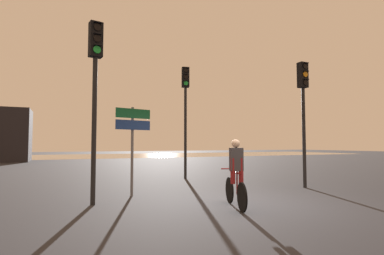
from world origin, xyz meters
The scene contains 7 objects.
ground_plane centered at (0.00, 0.00, 0.00)m, with size 120.00×120.00×0.00m, color #28282D.
water_strip centered at (0.00, 34.24, 0.00)m, with size 80.00×16.00×0.01m, color #9E937F.
traffic_light_center centered at (0.59, 5.90, 3.41)m, with size 0.37×0.39×4.95m.
traffic_light_near_left centered at (-3.73, 1.58, 3.20)m, with size 0.36×0.37×4.62m.
traffic_light_near_right centered at (3.32, 1.68, 3.06)m, with size 0.32×0.34×4.41m.
direction_sign_post centered at (-2.55, 2.45, 1.79)m, with size 1.08×0.29×2.60m.
cyclist centered at (-0.67, -0.17, 0.82)m, with size 0.61×1.65×1.62m.
Camera 1 is at (-4.55, -6.27, 1.50)m, focal length 28.00 mm.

